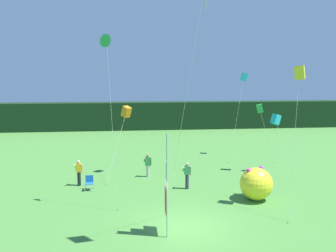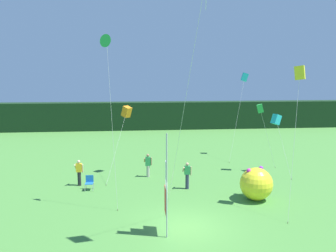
# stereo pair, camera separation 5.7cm
# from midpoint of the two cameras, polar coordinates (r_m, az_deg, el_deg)

# --- Properties ---
(ground_plane) EXTENTS (120.00, 120.00, 0.00)m
(ground_plane) POSITION_cam_midpoint_polar(r_m,az_deg,el_deg) (16.81, 2.61, -16.38)
(ground_plane) COLOR #478438
(distant_treeline) EXTENTS (80.00, 2.40, 3.58)m
(distant_treeline) POSITION_cam_midpoint_polar(r_m,az_deg,el_deg) (45.29, -2.98, 1.74)
(distant_treeline) COLOR black
(distant_treeline) RESTS_ON ground
(banner_flag) EXTENTS (0.06, 1.03, 4.65)m
(banner_flag) POSITION_cam_midpoint_polar(r_m,az_deg,el_deg) (15.27, -0.37, -10.00)
(banner_flag) COLOR #B7B7BC
(banner_flag) RESTS_ON ground
(person_near_banner) EXTENTS (0.55, 0.48, 1.68)m
(person_near_banner) POSITION_cam_midpoint_polar(r_m,az_deg,el_deg) (22.95, -14.67, -7.42)
(person_near_banner) COLOR black
(person_near_banner) RESTS_ON ground
(person_mid_field) EXTENTS (0.55, 0.48, 1.69)m
(person_mid_field) POSITION_cam_midpoint_polar(r_m,az_deg,el_deg) (21.63, 3.11, -8.10)
(person_mid_field) COLOR #2D334C
(person_mid_field) RESTS_ON ground
(person_far_left) EXTENTS (0.55, 0.48, 1.64)m
(person_far_left) POSITION_cam_midpoint_polar(r_m,az_deg,el_deg) (24.13, -3.46, -6.43)
(person_far_left) COLOR #B7B2A3
(person_far_left) RESTS_ON ground
(inflatable_balloon) EXTENTS (1.87, 1.89, 1.92)m
(inflatable_balloon) POSITION_cam_midpoint_polar(r_m,az_deg,el_deg) (20.41, 14.36, -9.28)
(inflatable_balloon) COLOR yellow
(inflatable_balloon) RESTS_ON ground
(folding_chair) EXTENTS (0.51, 0.51, 0.89)m
(folding_chair) POSITION_cam_midpoint_polar(r_m,az_deg,el_deg) (22.10, -13.04, -9.01)
(folding_chair) COLOR #BCBCC1
(folding_chair) RESTS_ON ground
(kite_yellow_box_0) EXTENTS (1.60, 2.43, 7.56)m
(kite_yellow_box_0) POSITION_cam_midpoint_polar(r_m,az_deg,el_deg) (19.03, 20.95, 8.17)
(kite_yellow_box_0) COLOR brown
(kite_yellow_box_0) RESTS_ON ground
(kite_cyan_box_2) EXTENTS (2.33, 3.03, 7.29)m
(kite_cyan_box_2) POSITION_cam_midpoint_polar(r_m,az_deg,el_deg) (30.78, 12.48, 7.88)
(kite_cyan_box_2) COLOR brown
(kite_cyan_box_2) RESTS_ON ground
(kite_cyan_box_3) EXTENTS (0.90, 2.21, 4.33)m
(kite_cyan_box_3) POSITION_cam_midpoint_polar(r_m,az_deg,el_deg) (25.79, 17.41, 1.04)
(kite_cyan_box_3) COLOR brown
(kite_cyan_box_3) RESTS_ON ground
(kite_green_delta_4) EXTENTS (0.81, 1.32, 9.15)m
(kite_green_delta_4) POSITION_cam_midpoint_polar(r_m,az_deg,el_deg) (18.46, -10.24, 13.55)
(kite_green_delta_4) COLOR brown
(kite_green_delta_4) RESTS_ON ground
(kite_orange_box_5) EXTENTS (1.77, 3.32, 4.91)m
(kite_orange_box_5) POSITION_cam_midpoint_polar(r_m,az_deg,el_deg) (24.64, -7.01, 2.35)
(kite_orange_box_5) COLOR brown
(kite_orange_box_5) RESTS_ON ground
(kite_green_box_6) EXTENTS (1.98, 0.96, 5.01)m
(kite_green_box_6) POSITION_cam_midpoint_polar(r_m,az_deg,el_deg) (25.77, 14.96, 2.78)
(kite_green_box_6) COLOR brown
(kite_green_box_6) RESTS_ON ground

